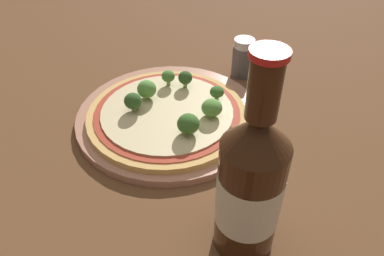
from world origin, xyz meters
name	(u,v)px	position (x,y,z in m)	size (l,w,h in m)	color
ground_plane	(184,120)	(0.00, 0.00, 0.00)	(3.00, 3.00, 0.00)	brown
plate	(170,116)	(-0.02, -0.02, 0.01)	(0.30, 0.30, 0.01)	tan
pizza	(167,114)	(-0.01, -0.03, 0.02)	(0.25, 0.25, 0.01)	tan
broccoli_floret_0	(188,124)	(0.06, -0.03, 0.04)	(0.03, 0.03, 0.03)	#89A866
broccoli_floret_1	(168,76)	(-0.07, 0.02, 0.04)	(0.02, 0.02, 0.03)	#89A866
broccoli_floret_2	(185,78)	(-0.05, 0.04, 0.04)	(0.02, 0.02, 0.03)	#89A866
broccoli_floret_3	(147,89)	(-0.06, -0.03, 0.04)	(0.03, 0.03, 0.03)	#89A866
broccoli_floret_4	(217,92)	(0.01, 0.06, 0.04)	(0.02, 0.02, 0.02)	#89A866
broccoli_floret_5	(212,108)	(0.04, 0.02, 0.04)	(0.03, 0.03, 0.03)	#89A866
broccoli_floret_6	(133,101)	(-0.04, -0.07, 0.04)	(0.03, 0.03, 0.03)	#89A866
beer_bottle	(250,186)	(0.22, -0.07, 0.09)	(0.07, 0.07, 0.24)	#381E0F
pepper_shaker	(243,58)	(-0.05, 0.17, 0.04)	(0.04, 0.04, 0.07)	#4C4C51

